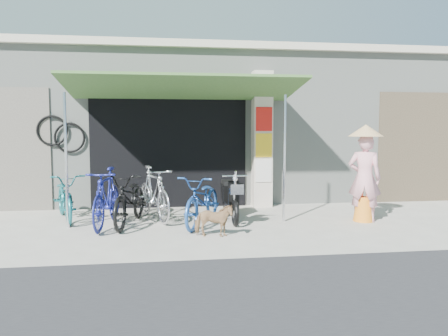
{
  "coord_description": "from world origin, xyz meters",
  "views": [
    {
      "loc": [
        -1.32,
        -7.1,
        1.72
      ],
      "look_at": [
        -0.2,
        1.0,
        1.0
      ],
      "focal_mm": 35.0,
      "sensor_mm": 36.0,
      "label": 1
    }
  ],
  "objects": [
    {
      "name": "ground",
      "position": [
        0.0,
        0.0,
        0.0
      ],
      "size": [
        80.0,
        80.0,
        0.0
      ],
      "primitive_type": "plane",
      "color": "#AFAA9E",
      "rests_on": "ground"
    },
    {
      "name": "bicycle_shop",
      "position": [
        -0.0,
        5.09,
        1.83
      ],
      "size": [
        12.3,
        5.3,
        3.66
      ],
      "color": "#9FA59D",
      "rests_on": "ground"
    },
    {
      "name": "shop_pillar",
      "position": [
        0.85,
        2.45,
        1.5
      ],
      "size": [
        0.42,
        0.44,
        3.0
      ],
      "color": "beige",
      "rests_on": "ground"
    },
    {
      "name": "awning",
      "position": [
        -0.9,
        1.63,
        2.51
      ],
      "size": [
        4.6,
        1.88,
        2.72
      ],
      "color": "#395F2B",
      "rests_on": "ground"
    },
    {
      "name": "neighbour_right",
      "position": [
        5.0,
        2.59,
        1.3
      ],
      "size": [
        2.6,
        0.06,
        2.6
      ],
      "primitive_type": "cube",
      "color": "brown",
      "rests_on": "ground"
    },
    {
      "name": "bike_teal",
      "position": [
        -3.19,
        1.45,
        0.45
      ],
      "size": [
        1.12,
        1.82,
        0.9
      ],
      "primitive_type": "imported",
      "rotation": [
        0.0,
        0.0,
        0.33
      ],
      "color": "#176268",
      "rests_on": "ground"
    },
    {
      "name": "bike_blue",
      "position": [
        -2.33,
        0.72,
        0.52
      ],
      "size": [
        0.71,
        1.79,
        1.05
      ],
      "primitive_type": "imported",
      "rotation": [
        0.0,
        0.0,
        -0.13
      ],
      "color": "navy",
      "rests_on": "ground"
    },
    {
      "name": "bike_black",
      "position": [
        -1.93,
        0.83,
        0.48
      ],
      "size": [
        0.98,
        1.91,
        0.96
      ],
      "primitive_type": "imported",
      "rotation": [
        0.0,
        0.0,
        -0.19
      ],
      "color": "black",
      "rests_on": "ground"
    },
    {
      "name": "bike_silver",
      "position": [
        -1.52,
        1.26,
        0.51
      ],
      "size": [
        1.04,
        1.77,
        1.03
      ],
      "primitive_type": "imported",
      "rotation": [
        0.0,
        0.0,
        0.35
      ],
      "color": "silver",
      "rests_on": "ground"
    },
    {
      "name": "bike_navy",
      "position": [
        -0.63,
        0.64,
        0.46
      ],
      "size": [
        1.24,
        1.84,
        0.92
      ],
      "primitive_type": "imported",
      "rotation": [
        0.0,
        0.0,
        -0.4
      ],
      "color": "#214E99",
      "rests_on": "ground"
    },
    {
      "name": "street_dog",
      "position": [
        -0.54,
        -0.25,
        0.27
      ],
      "size": [
        0.68,
        0.42,
        0.54
      ],
      "primitive_type": "imported",
      "rotation": [
        0.0,
        0.0,
        1.35
      ],
      "color": "#97674F",
      "rests_on": "ground"
    },
    {
      "name": "moped",
      "position": [
        -0.07,
        1.07,
        0.42
      ],
      "size": [
        0.46,
        1.62,
        0.92
      ],
      "rotation": [
        0.0,
        0.0,
        -0.0
      ],
      "color": "black",
      "rests_on": "ground"
    },
    {
      "name": "nun",
      "position": [
        2.4,
        0.57,
        0.89
      ],
      "size": [
        0.71,
        0.64,
        1.82
      ],
      "rotation": [
        0.0,
        0.0,
        2.66
      ],
      "color": "pink",
      "rests_on": "ground"
    }
  ]
}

